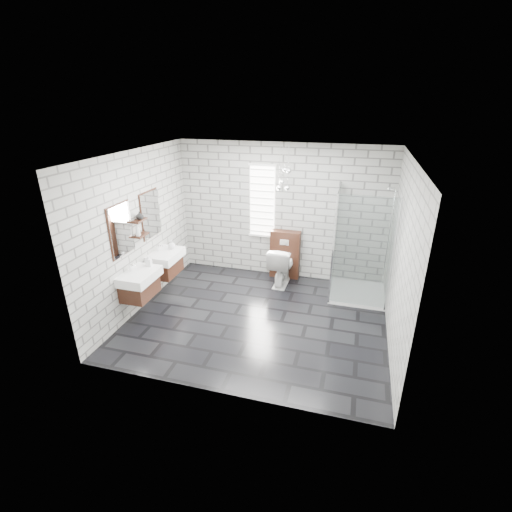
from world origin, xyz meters
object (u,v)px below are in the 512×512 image
at_px(shower_enclosure, 354,273).
at_px(vanity_right, 164,256).
at_px(toilet, 282,265).
at_px(vanity_left, 138,277).
at_px(cistern_panel, 285,254).

bearing_deg(shower_enclosure, vanity_right, -167.04).
xyz_separation_m(shower_enclosure, toilet, (-1.39, 0.19, -0.11)).
xyz_separation_m(vanity_left, toilet, (2.02, 1.86, -0.36)).
xyz_separation_m(cistern_panel, shower_enclosure, (1.39, -0.52, 0.00)).
distance_m(vanity_left, shower_enclosure, 3.80).
distance_m(vanity_left, toilet, 2.77).
distance_m(vanity_left, vanity_right, 0.88).
relative_size(cistern_panel, shower_enclosure, 0.49).
relative_size(vanity_right, toilet, 1.98).
xyz_separation_m(vanity_right, cistern_panel, (2.02, 1.30, -0.26)).
height_order(cistern_panel, shower_enclosure, shower_enclosure).
bearing_deg(vanity_left, vanity_right, 90.00).
distance_m(cistern_panel, shower_enclosure, 1.48).
bearing_deg(vanity_right, shower_enclosure, 12.96).
xyz_separation_m(vanity_right, shower_enclosure, (3.41, 0.78, -0.25)).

